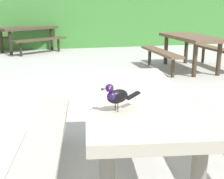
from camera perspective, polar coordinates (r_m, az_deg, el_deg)
ground_plane at (r=2.73m, az=-3.48°, el=-15.12°), size 60.00×60.00×0.00m
hedge_wall at (r=11.08m, az=-11.70°, el=12.64°), size 28.00×1.92×1.81m
picnic_table_foreground at (r=2.42m, az=4.23°, el=-4.74°), size 1.92×1.94×0.74m
bird_grackle at (r=1.91m, az=0.78°, el=-1.13°), size 0.28×0.13×0.18m
picnic_table_mid_left at (r=6.99m, az=14.40°, el=8.13°), size 1.69×1.81×0.74m
picnic_table_mid_right at (r=9.82m, az=-15.52°, el=10.04°), size 2.34×2.34×0.74m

